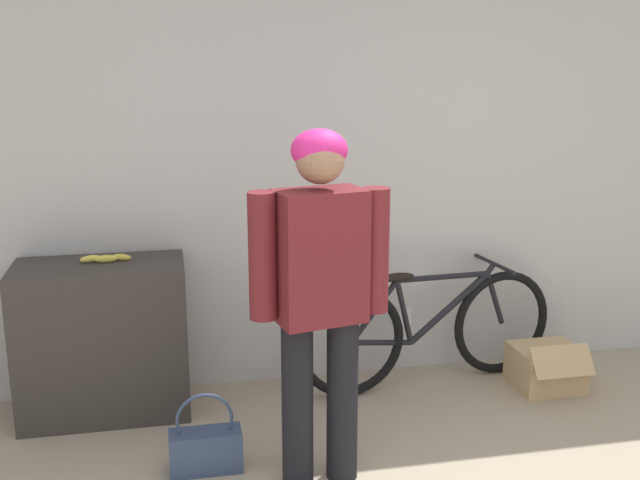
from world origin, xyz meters
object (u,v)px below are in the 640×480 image
(person, at_px, (320,281))
(cardboard_box, at_px, (546,367))
(bicycle, at_px, (429,329))
(banana, at_px, (105,258))
(handbag, at_px, (206,448))

(person, relative_size, cardboard_box, 3.95)
(bicycle, bearing_deg, banana, 170.78)
(cardboard_box, bearing_deg, person, -155.17)
(cardboard_box, bearing_deg, banana, 174.65)
(person, bearing_deg, cardboard_box, 13.32)
(handbag, bearing_deg, banana, 121.48)
(handbag, distance_m, cardboard_box, 2.17)
(bicycle, xyz_separation_m, banana, (-1.89, 0.05, 0.54))
(banana, height_order, handbag, banana)
(person, relative_size, bicycle, 0.99)
(handbag, bearing_deg, bicycle, 27.64)
(bicycle, height_order, banana, banana)
(person, bearing_deg, banana, 124.78)
(bicycle, height_order, cardboard_box, bicycle)
(banana, distance_m, handbag, 1.20)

